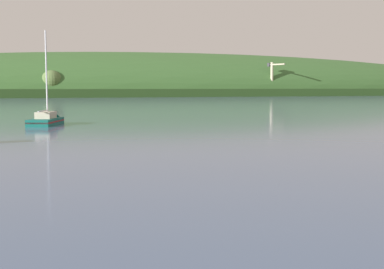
# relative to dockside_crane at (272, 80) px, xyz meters

# --- Properties ---
(far_shoreline_hill) EXTENTS (615.56, 121.49, 47.56)m
(far_shoreline_hill) POSITION_rel_dockside_crane_xyz_m (-48.37, 35.23, -7.86)
(far_shoreline_hill) COLOR #27431B
(far_shoreline_hill) RESTS_ON ground
(dockside_crane) EXTENTS (6.42, 9.89, 17.42)m
(dockside_crane) POSITION_rel_dockside_crane_xyz_m (0.00, 0.00, 0.00)
(dockside_crane) COLOR #4C4C51
(dockside_crane) RESTS_ON ground
(sailboat_near_mooring) EXTENTS (4.78, 8.22, 12.65)m
(sailboat_near_mooring) POSITION_rel_dockside_crane_xyz_m (-114.17, -180.53, -7.75)
(sailboat_near_mooring) COLOR #0F564C
(sailboat_near_mooring) RESTS_ON ground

